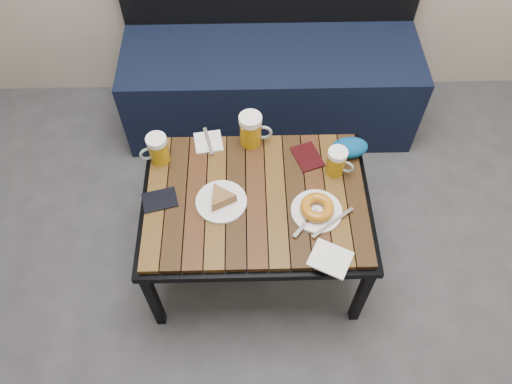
{
  "coord_description": "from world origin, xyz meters",
  "views": [
    {
      "loc": [
        -0.17,
        -0.1,
        1.97
      ],
      "look_at": [
        -0.15,
        0.92,
        0.5
      ],
      "focal_mm": 35.0,
      "sensor_mm": 36.0,
      "label": 1
    }
  ],
  "objects_px": {
    "passport_burgundy": "(307,157)",
    "knit_pouch": "(349,148)",
    "beer_mug_left": "(158,149)",
    "beer_mug_centre": "(251,130)",
    "plate_bagel": "(317,209)",
    "plate_pie": "(221,200)",
    "passport_navy": "(160,200)",
    "cafe_table": "(256,203)",
    "beer_mug_right": "(337,162)",
    "bench": "(270,77)"
  },
  "relations": [
    {
      "from": "passport_burgundy",
      "to": "knit_pouch",
      "type": "distance_m",
      "value": 0.16
    },
    {
      "from": "beer_mug_left",
      "to": "passport_burgundy",
      "type": "height_order",
      "value": "beer_mug_left"
    },
    {
      "from": "beer_mug_centre",
      "to": "plate_bagel",
      "type": "xyz_separation_m",
      "value": [
        0.22,
        -0.33,
        -0.05
      ]
    },
    {
      "from": "plate_pie",
      "to": "passport_navy",
      "type": "bearing_deg",
      "value": 176.05
    },
    {
      "from": "passport_navy",
      "to": "passport_burgundy",
      "type": "relative_size",
      "value": 0.95
    },
    {
      "from": "cafe_table",
      "to": "passport_burgundy",
      "type": "xyz_separation_m",
      "value": [
        0.2,
        0.18,
        0.05
      ]
    },
    {
      "from": "beer_mug_left",
      "to": "plate_pie",
      "type": "bearing_deg",
      "value": 121.57
    },
    {
      "from": "beer_mug_right",
      "to": "passport_burgundy",
      "type": "height_order",
      "value": "beer_mug_right"
    },
    {
      "from": "bench",
      "to": "passport_navy",
      "type": "distance_m",
      "value": 0.98
    },
    {
      "from": "plate_bagel",
      "to": "beer_mug_centre",
      "type": "bearing_deg",
      "value": 123.99
    },
    {
      "from": "beer_mug_centre",
      "to": "plate_bagel",
      "type": "bearing_deg",
      "value": -52.3
    },
    {
      "from": "plate_pie",
      "to": "plate_bagel",
      "type": "relative_size",
      "value": 0.82
    },
    {
      "from": "beer_mug_right",
      "to": "plate_bagel",
      "type": "distance_m",
      "value": 0.2
    },
    {
      "from": "passport_navy",
      "to": "plate_bagel",
      "type": "bearing_deg",
      "value": 68.98
    },
    {
      "from": "cafe_table",
      "to": "passport_burgundy",
      "type": "relative_size",
      "value": 6.56
    },
    {
      "from": "beer_mug_left",
      "to": "plate_pie",
      "type": "xyz_separation_m",
      "value": [
        0.24,
        -0.2,
        -0.04
      ]
    },
    {
      "from": "passport_burgundy",
      "to": "beer_mug_left",
      "type": "bearing_deg",
      "value": 160.1
    },
    {
      "from": "bench",
      "to": "passport_burgundy",
      "type": "height_order",
      "value": "bench"
    },
    {
      "from": "plate_bagel",
      "to": "knit_pouch",
      "type": "relative_size",
      "value": 1.55
    },
    {
      "from": "plate_bagel",
      "to": "passport_burgundy",
      "type": "xyz_separation_m",
      "value": [
        -0.01,
        0.25,
        -0.02
      ]
    },
    {
      "from": "bench",
      "to": "beer_mug_left",
      "type": "height_order",
      "value": "bench"
    },
    {
      "from": "beer_mug_centre",
      "to": "beer_mug_right",
      "type": "distance_m",
      "value": 0.35
    },
    {
      "from": "knit_pouch",
      "to": "beer_mug_right",
      "type": "bearing_deg",
      "value": -124.83
    },
    {
      "from": "plate_pie",
      "to": "passport_burgundy",
      "type": "distance_m",
      "value": 0.38
    },
    {
      "from": "passport_navy",
      "to": "plate_pie",
      "type": "bearing_deg",
      "value": 71.6
    },
    {
      "from": "beer_mug_right",
      "to": "passport_burgundy",
      "type": "xyz_separation_m",
      "value": [
        -0.1,
        0.07,
        -0.05
      ]
    },
    {
      "from": "cafe_table",
      "to": "knit_pouch",
      "type": "xyz_separation_m",
      "value": [
        0.36,
        0.19,
        0.08
      ]
    },
    {
      "from": "plate_pie",
      "to": "beer_mug_left",
      "type": "bearing_deg",
      "value": 139.34
    },
    {
      "from": "passport_navy",
      "to": "knit_pouch",
      "type": "distance_m",
      "value": 0.74
    },
    {
      "from": "plate_pie",
      "to": "knit_pouch",
      "type": "height_order",
      "value": "knit_pouch"
    },
    {
      "from": "plate_pie",
      "to": "plate_bagel",
      "type": "distance_m",
      "value": 0.34
    },
    {
      "from": "beer_mug_centre",
      "to": "passport_burgundy",
      "type": "xyz_separation_m",
      "value": [
        0.21,
        -0.08,
        -0.07
      ]
    },
    {
      "from": "bench",
      "to": "plate_pie",
      "type": "height_order",
      "value": "bench"
    },
    {
      "from": "bench",
      "to": "plate_pie",
      "type": "bearing_deg",
      "value": -103.91
    },
    {
      "from": "passport_burgundy",
      "to": "knit_pouch",
      "type": "xyz_separation_m",
      "value": [
        0.16,
        0.02,
        0.03
      ]
    },
    {
      "from": "cafe_table",
      "to": "passport_navy",
      "type": "xyz_separation_m",
      "value": [
        -0.35,
        -0.01,
        0.05
      ]
    },
    {
      "from": "beer_mug_centre",
      "to": "beer_mug_right",
      "type": "xyz_separation_m",
      "value": [
        0.31,
        -0.15,
        -0.01
      ]
    },
    {
      "from": "cafe_table",
      "to": "passport_burgundy",
      "type": "bearing_deg",
      "value": 41.34
    },
    {
      "from": "plate_pie",
      "to": "passport_burgundy",
      "type": "bearing_deg",
      "value": 31.73
    },
    {
      "from": "knit_pouch",
      "to": "plate_bagel",
      "type": "bearing_deg",
      "value": -118.72
    },
    {
      "from": "plate_bagel",
      "to": "plate_pie",
      "type": "bearing_deg",
      "value": 171.73
    },
    {
      "from": "passport_burgundy",
      "to": "knit_pouch",
      "type": "bearing_deg",
      "value": -13.32
    },
    {
      "from": "cafe_table",
      "to": "plate_pie",
      "type": "bearing_deg",
      "value": -168.81
    },
    {
      "from": "cafe_table",
      "to": "beer_mug_centre",
      "type": "distance_m",
      "value": 0.28
    },
    {
      "from": "passport_burgundy",
      "to": "beer_mug_right",
      "type": "bearing_deg",
      "value": -55.27
    },
    {
      "from": "plate_bagel",
      "to": "beer_mug_right",
      "type": "bearing_deg",
      "value": 64.54
    },
    {
      "from": "bench",
      "to": "beer_mug_left",
      "type": "distance_m",
      "value": 0.85
    },
    {
      "from": "beer_mug_left",
      "to": "passport_navy",
      "type": "height_order",
      "value": "beer_mug_left"
    },
    {
      "from": "passport_navy",
      "to": "passport_burgundy",
      "type": "xyz_separation_m",
      "value": [
        0.55,
        0.19,
        0.0
      ]
    },
    {
      "from": "beer_mug_left",
      "to": "plate_bagel",
      "type": "height_order",
      "value": "beer_mug_left"
    }
  ]
}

